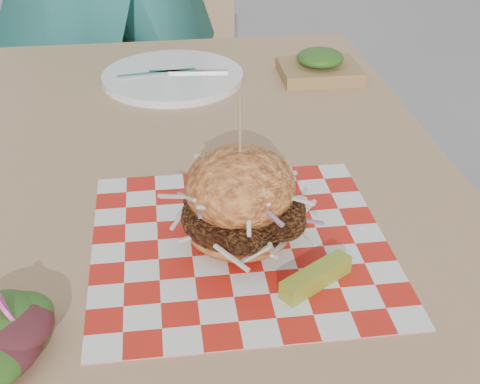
{
  "coord_description": "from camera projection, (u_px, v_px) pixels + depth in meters",
  "views": [
    {
      "loc": [
        -0.24,
        -0.59,
        1.23
      ],
      "look_at": [
        -0.15,
        0.08,
        0.82
      ],
      "focal_mm": 50.0,
      "sensor_mm": 36.0,
      "label": 1
    }
  ],
  "objects": [
    {
      "name": "patio_table",
      "position": [
        187.0,
        217.0,
        1.01
      ],
      "size": [
        0.8,
        1.2,
        0.75
      ],
      "color": "tan",
      "rests_on": "ground"
    },
    {
      "name": "place_setting",
      "position": [
        173.0,
        77.0,
        1.28
      ],
      "size": [
        0.27,
        0.27,
        0.02
      ],
      "color": "white",
      "rests_on": "patio_table"
    },
    {
      "name": "kraft_tray",
      "position": [
        320.0,
        66.0,
        1.28
      ],
      "size": [
        0.15,
        0.12,
        0.06
      ],
      "color": "olive",
      "rests_on": "patio_table"
    },
    {
      "name": "sandwich",
      "position": [
        240.0,
        205.0,
        0.79
      ],
      "size": [
        0.17,
        0.17,
        0.2
      ],
      "color": "orange",
      "rests_on": "paper_liner"
    },
    {
      "name": "patio_chair",
      "position": [
        167.0,
        61.0,
        1.94
      ],
      "size": [
        0.44,
        0.45,
        0.95
      ],
      "rotation": [
        0.0,
        0.0,
        -0.04
      ],
      "color": "tan",
      "rests_on": "ground"
    },
    {
      "name": "paper_liner",
      "position": [
        240.0,
        243.0,
        0.82
      ],
      "size": [
        0.36,
        0.36,
        0.0
      ],
      "primitive_type": "cube",
      "color": "red",
      "rests_on": "patio_table"
    },
    {
      "name": "pickle_spear",
      "position": [
        316.0,
        277.0,
        0.74
      ],
      "size": [
        0.09,
        0.07,
        0.02
      ],
      "primitive_type": "cube",
      "rotation": [
        0.0,
        0.0,
        0.58
      ],
      "color": "#91A42F",
      "rests_on": "paper_liner"
    }
  ]
}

